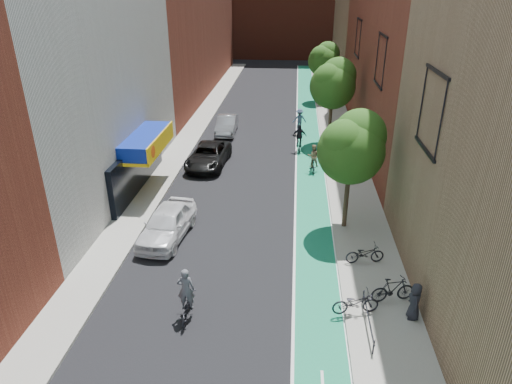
% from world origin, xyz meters
% --- Properties ---
extents(ground, '(160.00, 160.00, 0.00)m').
position_xyz_m(ground, '(0.00, 0.00, 0.00)').
color(ground, black).
rests_on(ground, ground).
extents(bike_lane, '(2.00, 68.00, 0.01)m').
position_xyz_m(bike_lane, '(4.00, 26.00, 0.01)').
color(bike_lane, '#126745').
rests_on(bike_lane, ground).
extents(sidewalk_left, '(2.00, 68.00, 0.15)m').
position_xyz_m(sidewalk_left, '(-6.00, 26.00, 0.07)').
color(sidewalk_left, gray).
rests_on(sidewalk_left, ground).
extents(sidewalk_right, '(3.00, 68.00, 0.15)m').
position_xyz_m(sidewalk_right, '(6.50, 26.00, 0.07)').
color(sidewalk_right, gray).
rests_on(sidewalk_right, ground).
extents(building_left_white, '(8.00, 20.00, 12.00)m').
position_xyz_m(building_left_white, '(-11.00, 14.00, 6.00)').
color(building_left_white, silver).
rests_on(building_left_white, ground).
extents(building_right_far_tan, '(8.00, 20.00, 18.00)m').
position_xyz_m(building_right_far_tan, '(12.00, 50.00, 9.00)').
color(building_right_far_tan, '#8C6B4C').
rests_on(building_right_far_tan, ground).
extents(tree_near, '(3.40, 3.36, 6.42)m').
position_xyz_m(tree_near, '(5.65, 10.02, 4.66)').
color(tree_near, '#332619').
rests_on(tree_near, ground).
extents(tree_mid, '(3.55, 3.53, 6.74)m').
position_xyz_m(tree_mid, '(5.65, 24.02, 4.89)').
color(tree_mid, '#332619').
rests_on(tree_mid, ground).
extents(tree_far, '(3.30, 3.25, 6.21)m').
position_xyz_m(tree_far, '(5.65, 38.02, 4.50)').
color(tree_far, '#332619').
rests_on(tree_far, ground).
extents(parked_car_white, '(2.44, 5.02, 1.65)m').
position_xyz_m(parked_car_white, '(-3.51, 8.24, 0.83)').
color(parked_car_white, silver).
rests_on(parked_car_white, ground).
extents(parked_car_black, '(2.83, 5.52, 1.49)m').
position_xyz_m(parked_car_black, '(-3.22, 18.30, 0.75)').
color(parked_car_black, black).
rests_on(parked_car_black, ground).
extents(parked_car_silver, '(1.67, 4.55, 1.49)m').
position_xyz_m(parked_car_silver, '(-3.00, 25.85, 0.74)').
color(parked_car_silver, gray).
rests_on(parked_car_silver, ground).
extents(cyclist_lead, '(0.72, 1.85, 2.19)m').
position_xyz_m(cyclist_lead, '(-1.18, 2.33, 0.74)').
color(cyclist_lead, black).
rests_on(cyclist_lead, ground).
extents(cyclist_lane_near, '(0.83, 1.64, 1.92)m').
position_xyz_m(cyclist_lane_near, '(4.13, 17.81, 0.81)').
color(cyclist_lane_near, black).
rests_on(cyclist_lane_near, ground).
extents(cyclist_lane_mid, '(1.05, 1.55, 2.13)m').
position_xyz_m(cyclist_lane_mid, '(3.20, 21.74, 0.86)').
color(cyclist_lane_mid, black).
rests_on(cyclist_lane_mid, ground).
extents(cyclist_lane_far, '(1.28, 1.89, 2.15)m').
position_xyz_m(cyclist_lane_far, '(3.20, 26.28, 0.95)').
color(cyclist_lane_far, black).
rests_on(cyclist_lane_far, ground).
extents(parked_bike_near, '(1.97, 1.02, 0.98)m').
position_xyz_m(parked_bike_near, '(5.40, 2.94, 0.64)').
color(parked_bike_near, black).
rests_on(parked_bike_near, sidewalk_right).
extents(parked_bike_mid, '(1.92, 0.96, 1.11)m').
position_xyz_m(parked_bike_mid, '(6.98, 3.83, 0.71)').
color(parked_bike_mid, black).
rests_on(parked_bike_mid, sidewalk_right).
extents(parked_bike_far, '(1.88, 0.94, 0.94)m').
position_xyz_m(parked_bike_far, '(6.23, 6.57, 0.62)').
color(parked_bike_far, black).
rests_on(parked_bike_far, sidewalk_right).
extents(pedestrian, '(0.52, 0.78, 1.56)m').
position_xyz_m(pedestrian, '(7.60, 2.85, 0.93)').
color(pedestrian, black).
rests_on(pedestrian, sidewalk_right).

